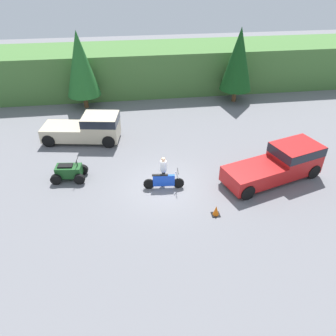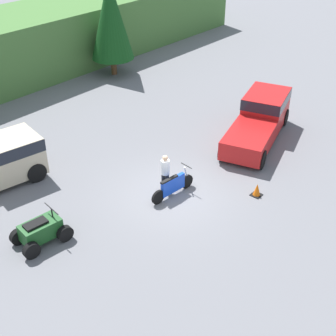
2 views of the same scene
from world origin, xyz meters
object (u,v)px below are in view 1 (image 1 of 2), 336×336
Objects in this scene: pickup_truck_red at (281,162)px; quad_atv at (69,172)px; pickup_truck_second at (89,128)px; rider_person at (163,170)px; dirt_bike at (164,181)px; traffic_cone at (216,211)px.

quad_atv is (-11.94, 1.50, -0.52)m from pickup_truck_red.
pickup_truck_second is 7.20m from rider_person.
dirt_bike reaches higher than traffic_cone.
pickup_truck_red is 5.27m from traffic_cone.
traffic_cone is (-4.46, -2.70, -0.75)m from pickup_truck_red.
pickup_truck_second is 2.64× the size of quad_atv.
pickup_truck_red is at bearing -19.00° from pickup_truck_second.
pickup_truck_second is (-11.05, 6.03, -0.00)m from pickup_truck_red.
pickup_truck_second is at bearing 127.07° from traffic_cone.
quad_atv is (-5.22, 1.64, 0.02)m from dirt_bike.
quad_atv is at bearing 155.96° from pickup_truck_red.
quad_atv reaches higher than dirt_bike.
rider_person is 3.80m from traffic_cone.
pickup_truck_second reaches higher than dirt_bike.
quad_atv is (-0.89, -4.52, -0.52)m from pickup_truck_second.
pickup_truck_second is 9.80× the size of traffic_cone.
rider_person is at bearing 160.46° from pickup_truck_red.
dirt_bike is 3.42m from traffic_cone.
quad_atv is at bearing -91.53° from pickup_truck_second.
pickup_truck_red reaches higher than dirt_bike.
quad_atv is 5.41m from rider_person.
pickup_truck_second reaches higher than traffic_cone.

